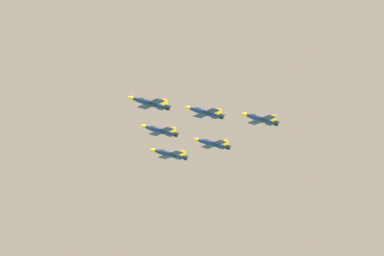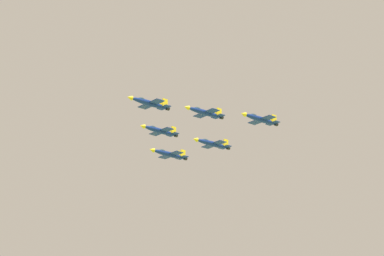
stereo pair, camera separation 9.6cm
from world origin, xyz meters
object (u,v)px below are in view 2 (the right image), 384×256
jet_slot_rear (212,144)px  jet_left_wingman (205,112)px  jet_right_outer (169,154)px  jet_lead (149,103)px  jet_right_wingman (160,131)px  jet_left_outer (260,119)px

jet_slot_rear → jet_left_wingman: bearing=41.3°
jet_right_outer → jet_lead: bearing=39.8°
jet_right_wingman → jet_left_outer: size_ratio=0.99×
jet_lead → jet_left_outer: (31.79, -4.65, -4.89)m
jet_right_wingman → jet_slot_rear: jet_right_wingman is taller
jet_right_wingman → jet_slot_rear: 16.59m
jet_lead → jet_slot_rear: (20.75, 12.99, -7.23)m
jet_right_outer → jet_slot_rear: 20.87m
jet_right_wingman → jet_slot_rear: size_ratio=0.99×
jet_lead → jet_left_wingman: bearing=139.9°
jet_left_outer → jet_slot_rear: bearing=-90.3°
jet_slot_rear → jet_left_outer: bearing=91.0°
jet_lead → jet_slot_rear: jet_lead is taller
jet_left_wingman → jet_right_wingman: (-11.04, 17.64, -0.22)m
jet_lead → jet_right_outer: bearing=-139.4°
jet_left_outer → jet_slot_rear: (-11.04, 17.64, -2.34)m
jet_lead → jet_right_wingman: (4.86, 15.31, -3.07)m
jet_lead → jet_right_wingman: jet_lead is taller
jet_right_outer → jet_slot_rear: size_ratio=1.05×
jet_right_outer → jet_left_outer: bearing=89.4°
jet_right_wingman → jet_slot_rear: (15.89, -2.33, -4.16)m
jet_left_wingman → jet_slot_rear: 16.65m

